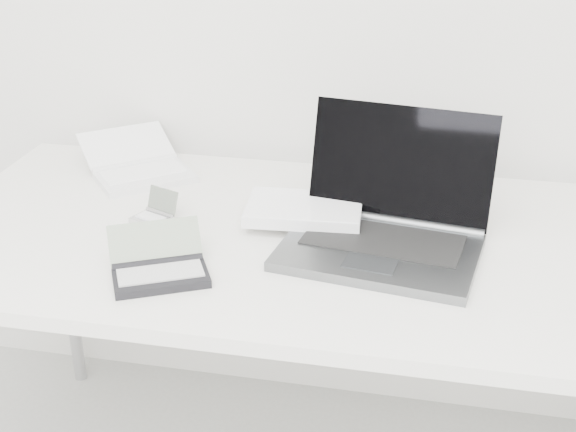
% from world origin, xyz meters
% --- Properties ---
extents(desk, '(1.60, 0.80, 0.73)m').
position_xyz_m(desk, '(0.00, 1.55, 0.68)').
color(desk, white).
rests_on(desk, ground).
extents(laptop_large, '(0.52, 0.38, 0.25)m').
position_xyz_m(laptop_large, '(0.12, 1.55, 0.77)').
color(laptop_large, '#595C5E').
rests_on(laptop_large, desk).
extents(netbook_open_white, '(0.35, 0.35, 0.07)m').
position_xyz_m(netbook_open_white, '(-0.46, 1.79, 0.75)').
color(netbook_open_white, white).
rests_on(netbook_open_white, desk).
extents(pda_silver, '(0.10, 0.10, 0.06)m').
position_xyz_m(pda_silver, '(-0.33, 1.56, 0.74)').
color(pda_silver, silver).
rests_on(pda_silver, desk).
extents(palmtop_charcoal, '(0.22, 0.21, 0.08)m').
position_xyz_m(palmtop_charcoal, '(-0.24, 1.32, 0.75)').
color(palmtop_charcoal, black).
rests_on(palmtop_charcoal, desk).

